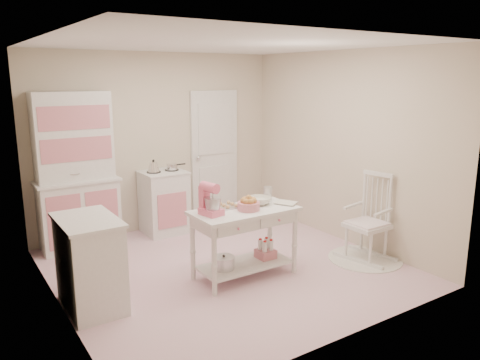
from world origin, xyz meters
The scene contains 14 objects.
room_shell centered at (0.00, 0.00, 1.65)m, with size 3.84×3.84×2.62m.
door centered at (0.95, 1.87, 1.02)m, with size 0.82×0.05×2.04m, color silver.
hutch centered at (-1.27, 1.66, 1.04)m, with size 1.06×0.50×2.08m, color silver.
stove centered at (-0.07, 1.61, 0.46)m, with size 0.62×0.57×0.92m, color silver.
base_cabinet centered at (-1.63, -0.10, 0.46)m, with size 0.54×0.84×0.92m, color silver.
lace_rug centered at (1.61, -0.75, 0.01)m, with size 0.92×0.92×0.01m, color white.
rocking_chair centered at (1.61, -0.75, 0.55)m, with size 0.48×0.72×1.10m, color silver.
work_table centered at (0.05, -0.33, 0.40)m, with size 1.20×0.60×0.80m, color silver.
stand_mixer centered at (-0.37, -0.31, 0.97)m, with size 0.20×0.28×0.34m, color #F06586.
cookie_tray centered at (-0.10, -0.15, 0.81)m, with size 0.34×0.24×0.02m, color silver.
bread_basket centered at (0.07, -0.38, 0.85)m, with size 0.25×0.25×0.09m, color #D07784.
mixing_bowl centered at (0.31, -0.25, 0.84)m, with size 0.27×0.27×0.09m, color silver.
metal_pitcher centered at (0.49, -0.17, 0.89)m, with size 0.10×0.10×0.17m, color silver.
recipe_book centered at (0.50, -0.45, 0.81)m, with size 0.18×0.24×0.02m, color silver.
Camera 1 is at (-2.76, -4.51, 2.26)m, focal length 35.00 mm.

